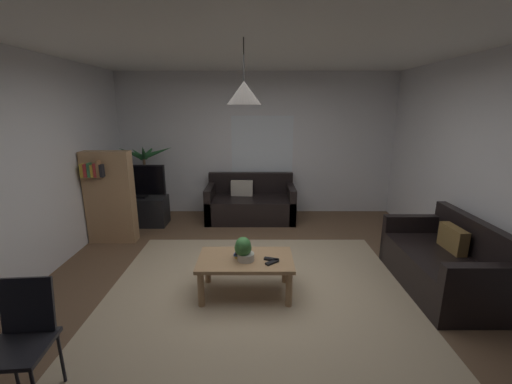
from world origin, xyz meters
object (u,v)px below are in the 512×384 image
(couch_right_side, at_px, (442,265))
(remote_on_table_1, at_px, (270,259))
(remote_on_table_0, at_px, (271,262))
(tv_stand, at_px, (140,211))
(bookshelf_corner, at_px, (108,197))
(book_on_table_0, at_px, (240,256))
(pendant_lamp, at_px, (243,93))
(tv, at_px, (136,181))
(coffee_table, at_px, (244,264))
(potted_palm_corner, at_px, (145,185))
(book_on_table_2, at_px, (240,252))
(folding_chair, at_px, (20,336))
(book_on_table_1, at_px, (241,254))
(potted_plant_on_table, at_px, (242,249))
(couch_under_window, at_px, (249,205))

(couch_right_side, bearing_deg, remote_on_table_1, -85.02)
(remote_on_table_0, bearing_deg, tv_stand, 4.57)
(remote_on_table_1, xyz_separation_m, bookshelf_corner, (-2.37, 1.52, 0.28))
(book_on_table_0, bearing_deg, pendant_lamp, -30.83)
(book_on_table_0, height_order, tv, tv)
(coffee_table, relative_size, tv, 1.11)
(remote_on_table_0, bearing_deg, potted_palm_corner, -0.19)
(coffee_table, height_order, potted_palm_corner, potted_palm_corner)
(remote_on_table_0, distance_m, bookshelf_corner, 2.88)
(bookshelf_corner, xyz_separation_m, pendant_lamp, (2.09, -1.48, 1.44))
(book_on_table_0, height_order, potted_palm_corner, potted_palm_corner)
(book_on_table_2, bearing_deg, remote_on_table_1, -13.03)
(book_on_table_2, bearing_deg, bookshelf_corner, 144.71)
(couch_right_side, xyz_separation_m, remote_on_table_0, (-1.97, -0.24, 0.16))
(remote_on_table_1, bearing_deg, book_on_table_0, -85.03)
(couch_right_side, relative_size, folding_chair, 1.73)
(bookshelf_corner, distance_m, folding_chair, 2.88)
(book_on_table_2, xyz_separation_m, remote_on_table_0, (0.33, -0.15, -0.05))
(book_on_table_0, relative_size, book_on_table_2, 1.02)
(book_on_table_2, relative_size, folding_chair, 0.15)
(book_on_table_2, bearing_deg, potted_palm_corner, 125.51)
(book_on_table_1, bearing_deg, coffee_table, -46.31)
(potted_plant_on_table, distance_m, bookshelf_corner, 2.58)
(remote_on_table_0, bearing_deg, potted_plant_on_table, 38.94)
(book_on_table_2, distance_m, bookshelf_corner, 2.52)
(folding_chair, height_order, pendant_lamp, pendant_lamp)
(bookshelf_corner, bearing_deg, tv, 75.43)
(couch_under_window, height_order, folding_chair, folding_chair)
(couch_under_window, distance_m, pendant_lamp, 3.13)
(book_on_table_0, xyz_separation_m, pendant_lamp, (0.05, -0.03, 1.72))
(remote_on_table_0, bearing_deg, book_on_table_0, 27.45)
(tv_stand, distance_m, folding_chair, 3.58)
(pendant_lamp, bearing_deg, remote_on_table_0, -22.56)
(potted_plant_on_table, distance_m, tv_stand, 2.96)
(book_on_table_1, height_order, remote_on_table_1, book_on_table_1)
(book_on_table_2, relative_size, bookshelf_corner, 0.09)
(potted_plant_on_table, distance_m, folding_chair, 1.96)
(couch_under_window, xyz_separation_m, remote_on_table_1, (0.27, -2.54, 0.16))
(coffee_table, bearing_deg, remote_on_table_1, -9.84)
(couch_under_window, height_order, book_on_table_2, couch_under_window)
(couch_under_window, relative_size, bookshelf_corner, 1.13)
(potted_palm_corner, relative_size, folding_chair, 1.63)
(couch_right_side, relative_size, tv, 1.62)
(tv, distance_m, potted_palm_corner, 0.50)
(couch_under_window, relative_size, tv_stand, 1.77)
(book_on_table_2, relative_size, remote_on_table_0, 0.81)
(book_on_table_0, distance_m, bookshelf_corner, 2.52)
(couch_under_window, height_order, bookshelf_corner, bookshelf_corner)
(remote_on_table_0, bearing_deg, couch_under_window, -32.73)
(tv, xyz_separation_m, bookshelf_corner, (-0.19, -0.71, -0.08))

